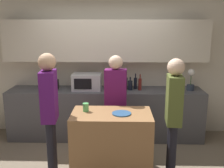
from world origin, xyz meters
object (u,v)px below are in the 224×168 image
object	(u,v)px
plate_on_island	(122,113)
cup_0	(86,107)
potted_plant	(191,80)
bottle_3	(135,83)
bottle_4	(140,84)
person_right	(116,98)
bottle_0	(120,83)
bottle_1	(126,83)
microwave	(87,82)
toaster	(51,85)
person_center	(49,106)
person_left	(174,110)
bottle_2	(130,85)

from	to	relation	value
plate_on_island	cup_0	size ratio (longest dim) A/B	2.20
potted_plant	bottle_3	xyz separation A→B (m)	(-1.01, 0.07, -0.09)
bottle_4	person_right	size ratio (longest dim) A/B	0.18
bottle_0	bottle_4	size ratio (longest dim) A/B	0.99
bottle_0	bottle_1	xyz separation A→B (m)	(0.11, -0.04, 0.01)
potted_plant	person_right	size ratio (longest dim) A/B	0.24
microwave	bottle_0	size ratio (longest dim) A/B	1.78
bottle_3	person_right	bearing A→B (deg)	-114.31
bottle_0	plate_on_island	size ratio (longest dim) A/B	1.12
toaster	bottle_1	size ratio (longest dim) A/B	0.84
person_center	bottle_4	bearing A→B (deg)	130.81
person_center	person_left	bearing A→B (deg)	85.32
microwave	person_right	distance (m)	0.91
person_right	plate_on_island	bearing A→B (deg)	102.93
person_left	bottle_4	bearing A→B (deg)	18.42
toaster	bottle_0	size ratio (longest dim) A/B	0.89
plate_on_island	person_left	world-z (taller)	person_left
cup_0	person_center	world-z (taller)	person_center
bottle_1	bottle_2	bearing A→B (deg)	-27.28
bottle_0	bottle_1	world-z (taller)	bottle_1
potted_plant	bottle_0	distance (m)	1.30
potted_plant	person_center	size ratio (longest dim) A/B	0.22
bottle_4	microwave	bearing A→B (deg)	178.96
toaster	bottle_2	world-z (taller)	bottle_2
bottle_0	bottle_3	size ratio (longest dim) A/B	1.00
bottle_2	person_right	bearing A→B (deg)	-110.03
bottle_2	person_center	xyz separation A→B (m)	(-1.14, -1.37, 0.04)
bottle_2	person_left	world-z (taller)	person_left
bottle_2	bottle_3	bearing A→B (deg)	39.91
bottle_1	person_right	bearing A→B (deg)	-103.15
bottle_0	cup_0	world-z (taller)	bottle_0
bottle_3	person_left	world-z (taller)	person_left
person_left	bottle_3	bearing A→B (deg)	20.48
microwave	person_left	xyz separation A→B (m)	(1.32, -1.37, -0.07)
bottle_2	cup_0	bearing A→B (deg)	-118.55
bottle_0	cup_0	size ratio (longest dim) A/B	2.48
plate_on_island	cup_0	distance (m)	0.51
microwave	cup_0	xyz separation A→B (m)	(0.13, -1.24, -0.09)
toaster	potted_plant	distance (m)	2.58
potted_plant	bottle_1	distance (m)	1.19
bottle_3	person_center	xyz separation A→B (m)	(-1.24, -1.45, 0.02)
bottle_1	cup_0	xyz separation A→B (m)	(-0.59, -1.28, -0.05)
person_right	bottle_4	bearing A→B (deg)	-116.93
potted_plant	person_left	size ratio (longest dim) A/B	0.23
cup_0	person_right	xyz separation A→B (m)	(0.41, 0.52, -0.01)
bottle_3	plate_on_island	size ratio (longest dim) A/B	1.12
bottle_0	person_right	world-z (taller)	person_right
microwave	cup_0	bearing A→B (deg)	-84.04
person_center	person_right	distance (m)	1.10
person_center	microwave	bearing A→B (deg)	161.06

